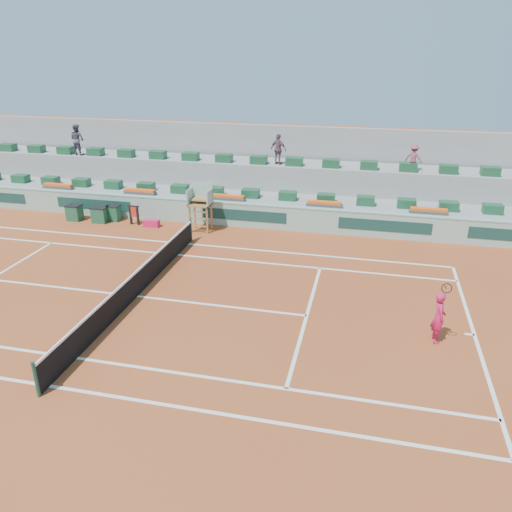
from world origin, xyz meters
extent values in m
plane|color=#94401C|center=(0.00, 0.00, 0.00)|extent=(90.00, 90.00, 0.00)
cube|color=#999996|center=(0.00, 10.70, 0.60)|extent=(36.00, 4.00, 1.20)
cube|color=#999996|center=(0.00, 12.30, 1.30)|extent=(36.00, 2.40, 2.60)
cube|color=#999996|center=(0.00, 13.90, 2.20)|extent=(36.00, 0.40, 4.40)
cube|color=#D71C55|center=(-2.71, 7.38, 0.18)|extent=(0.82, 0.37, 0.37)
imported|color=#52505E|center=(-9.08, 11.64, 3.51)|extent=(1.03, 0.89, 1.81)
imported|color=#724C5C|center=(3.10, 11.76, 3.43)|extent=(1.05, 0.75, 1.66)
imported|color=#8A454F|center=(10.23, 11.83, 3.30)|extent=(1.02, 0.80, 1.39)
cube|color=white|center=(11.88, 0.00, 0.01)|extent=(0.12, 10.97, 0.01)
cube|color=white|center=(0.00, -5.49, 0.01)|extent=(23.77, 0.12, 0.01)
cube|color=white|center=(0.00, 5.49, 0.01)|extent=(23.77, 0.12, 0.01)
cube|color=white|center=(0.00, -4.12, 0.01)|extent=(23.77, 0.12, 0.01)
cube|color=white|center=(0.00, 4.12, 0.01)|extent=(23.77, 0.12, 0.01)
cube|color=white|center=(6.40, 0.00, 0.01)|extent=(0.12, 8.23, 0.01)
cube|color=white|center=(0.00, 0.00, 0.01)|extent=(12.80, 0.12, 0.01)
cube|color=white|center=(11.73, 0.00, 0.01)|extent=(0.30, 0.12, 0.01)
cube|color=black|center=(0.00, 0.00, 0.46)|extent=(0.03, 11.87, 0.92)
cube|color=white|center=(0.00, 0.00, 0.95)|extent=(0.06, 11.87, 0.07)
cylinder|color=#1D4434|center=(0.00, -5.94, 0.55)|extent=(0.10, 0.10, 1.10)
cylinder|color=#1D4434|center=(0.00, 5.94, 0.55)|extent=(0.10, 0.10, 1.10)
cube|color=#8EB3A2|center=(0.00, 8.50, 0.60)|extent=(36.00, 0.30, 1.20)
cube|color=#82AE9B|center=(0.00, 8.50, 1.23)|extent=(36.00, 0.34, 0.06)
cube|color=#163C35|center=(-6.50, 8.34, 0.65)|extent=(4.40, 0.02, 0.56)
cube|color=#163C35|center=(2.00, 8.34, 0.65)|extent=(4.40, 0.02, 0.56)
cube|color=#163C35|center=(9.00, 8.34, 0.65)|extent=(4.40, 0.02, 0.56)
cube|color=olive|center=(-0.45, 7.05, 0.68)|extent=(0.08, 0.08, 1.35)
cube|color=olive|center=(0.45, 7.05, 0.68)|extent=(0.08, 0.08, 1.35)
cube|color=olive|center=(-0.45, 7.75, 0.68)|extent=(0.08, 0.08, 1.35)
cube|color=olive|center=(0.45, 7.75, 0.68)|extent=(0.08, 0.08, 1.35)
cube|color=olive|center=(0.00, 7.40, 1.39)|extent=(1.10, 0.90, 0.08)
cube|color=#8EB3A2|center=(0.00, 7.78, 1.90)|extent=(1.10, 0.08, 1.00)
cube|color=#8EB3A2|center=(-0.52, 7.40, 1.75)|extent=(0.06, 0.90, 0.80)
cube|color=#8EB3A2|center=(0.52, 7.40, 1.75)|extent=(0.06, 0.90, 0.80)
cube|color=olive|center=(0.00, 7.50, 1.63)|extent=(0.80, 0.60, 0.08)
cube|color=olive|center=(0.00, 7.05, 0.35)|extent=(0.90, 0.08, 0.06)
cube|color=olive|center=(0.00, 7.05, 0.75)|extent=(0.90, 0.08, 0.06)
cube|color=olive|center=(0.00, 7.05, 1.10)|extent=(0.90, 0.08, 0.06)
cube|color=#194C2C|center=(-12.00, 9.80, 1.42)|extent=(0.90, 0.60, 0.44)
cube|color=#194C2C|center=(-10.00, 9.80, 1.42)|extent=(0.90, 0.60, 0.44)
cube|color=#194C2C|center=(-8.00, 9.80, 1.42)|extent=(0.90, 0.60, 0.44)
cube|color=#194C2C|center=(-6.00, 9.80, 1.42)|extent=(0.90, 0.60, 0.44)
cube|color=#194C2C|center=(-4.00, 9.80, 1.42)|extent=(0.90, 0.60, 0.44)
cube|color=#194C2C|center=(-2.00, 9.80, 1.42)|extent=(0.90, 0.60, 0.44)
cube|color=#194C2C|center=(0.00, 9.80, 1.42)|extent=(0.90, 0.60, 0.44)
cube|color=#194C2C|center=(2.00, 9.80, 1.42)|extent=(0.90, 0.60, 0.44)
cube|color=#194C2C|center=(4.00, 9.80, 1.42)|extent=(0.90, 0.60, 0.44)
cube|color=#194C2C|center=(6.00, 9.80, 1.42)|extent=(0.90, 0.60, 0.44)
cube|color=#194C2C|center=(8.00, 9.80, 1.42)|extent=(0.90, 0.60, 0.44)
cube|color=#194C2C|center=(10.00, 9.80, 1.42)|extent=(0.90, 0.60, 0.44)
cube|color=#194C2C|center=(12.00, 9.80, 1.42)|extent=(0.90, 0.60, 0.44)
cube|color=#194C2C|center=(14.00, 9.80, 1.42)|extent=(0.90, 0.60, 0.44)
cube|color=#194C2C|center=(-14.00, 11.70, 2.82)|extent=(0.90, 0.60, 0.44)
cube|color=#194C2C|center=(-12.00, 11.70, 2.82)|extent=(0.90, 0.60, 0.44)
cube|color=#194C2C|center=(-10.00, 11.70, 2.82)|extent=(0.90, 0.60, 0.44)
cube|color=#194C2C|center=(-8.00, 11.70, 2.82)|extent=(0.90, 0.60, 0.44)
cube|color=#194C2C|center=(-6.00, 11.70, 2.82)|extent=(0.90, 0.60, 0.44)
cube|color=#194C2C|center=(-4.00, 11.70, 2.82)|extent=(0.90, 0.60, 0.44)
cube|color=#194C2C|center=(-2.00, 11.70, 2.82)|extent=(0.90, 0.60, 0.44)
cube|color=#194C2C|center=(0.00, 11.70, 2.82)|extent=(0.90, 0.60, 0.44)
cube|color=#194C2C|center=(2.00, 11.70, 2.82)|extent=(0.90, 0.60, 0.44)
cube|color=#194C2C|center=(4.00, 11.70, 2.82)|extent=(0.90, 0.60, 0.44)
cube|color=#194C2C|center=(6.00, 11.70, 2.82)|extent=(0.90, 0.60, 0.44)
cube|color=#194C2C|center=(8.00, 11.70, 2.82)|extent=(0.90, 0.60, 0.44)
cube|color=#194C2C|center=(10.00, 11.70, 2.82)|extent=(0.90, 0.60, 0.44)
cube|color=#194C2C|center=(12.00, 11.70, 2.82)|extent=(0.90, 0.60, 0.44)
cube|color=#194C2C|center=(14.00, 11.70, 2.82)|extent=(0.90, 0.60, 0.44)
cube|color=#464646|center=(-9.00, 9.00, 1.28)|extent=(1.80, 0.36, 0.16)
cube|color=#F75514|center=(-9.00, 9.00, 1.42)|extent=(1.70, 0.32, 0.12)
cube|color=#464646|center=(-4.00, 9.00, 1.28)|extent=(1.80, 0.36, 0.16)
cube|color=#F75514|center=(-4.00, 9.00, 1.42)|extent=(1.70, 0.32, 0.12)
cube|color=#464646|center=(1.00, 9.00, 1.28)|extent=(1.80, 0.36, 0.16)
cube|color=#F75514|center=(1.00, 9.00, 1.42)|extent=(1.70, 0.32, 0.12)
cube|color=#464646|center=(6.00, 9.00, 1.28)|extent=(1.80, 0.36, 0.16)
cube|color=#F75514|center=(6.00, 9.00, 1.42)|extent=(1.70, 0.32, 0.12)
cube|color=#464646|center=(11.00, 9.00, 1.28)|extent=(1.80, 0.36, 0.16)
cube|color=#F75514|center=(11.00, 9.00, 1.42)|extent=(1.70, 0.32, 0.12)
cube|color=#194D32|center=(-5.05, 7.82, 0.40)|extent=(0.61, 0.52, 0.80)
cube|color=black|center=(-5.05, 7.82, 0.82)|extent=(0.64, 0.56, 0.04)
cube|color=#194D32|center=(-5.63, 7.45, 0.40)|extent=(0.77, 0.66, 0.80)
cube|color=black|center=(-5.63, 7.45, 0.82)|extent=(0.81, 0.70, 0.04)
cube|color=#194D32|center=(-7.15, 7.43, 0.40)|extent=(0.72, 0.61, 0.80)
cube|color=black|center=(-7.15, 7.43, 0.82)|extent=(0.76, 0.66, 0.04)
cube|color=black|center=(-3.90, 7.49, 0.50)|extent=(0.10, 0.10, 1.00)
cube|color=black|center=(-3.50, 7.49, 0.50)|extent=(0.10, 0.10, 1.00)
cube|color=black|center=(-3.70, 7.49, 1.00)|extent=(0.61, 0.08, 0.06)
cube|color=red|center=(-3.70, 7.47, 0.70)|extent=(0.45, 0.04, 0.56)
imported|color=#D71C55|center=(10.60, -0.63, 0.85)|extent=(0.49, 0.67, 1.71)
cylinder|color=black|center=(10.60, -0.93, 2.05)|extent=(0.03, 0.35, 0.09)
torus|color=black|center=(10.60, -1.15, 2.12)|extent=(0.31, 0.08, 0.31)
camera|label=1|loc=(8.13, -15.16, 8.69)|focal=35.00mm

